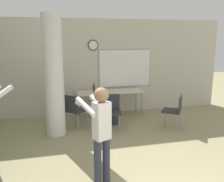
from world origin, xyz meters
The scene contains 9 objects.
wall_back centered at (0.02, 5.06, 1.40)m, with size 8.00×0.15×2.80m.
support_pillar centered at (-1.25, 3.59, 1.40)m, with size 0.46×0.46×2.80m.
folding_table centered at (0.32, 4.57, 0.70)m, with size 1.89×0.63×0.75m.
bottle_on_table centered at (-0.14, 4.61, 0.86)m, with size 0.06×0.06×0.29m.
waste_bin centered at (0.28, 3.96, 0.16)m, with size 0.31×0.31×0.32m.
chair_table_left centered at (-0.78, 3.88, 0.51)m, with size 0.62×0.62×0.87m.
chair_mid_room centered at (1.66, 3.24, 0.51)m, with size 0.61×0.61×0.87m.
chair_table_front centered at (0.13, 3.59, 0.51)m, with size 0.52×0.52×0.87m.
person_playing_front centered at (-0.64, 1.21, 0.93)m, with size 0.51×0.63×1.58m.
Camera 1 is at (-1.33, -2.22, 2.28)m, focal length 40.00 mm.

